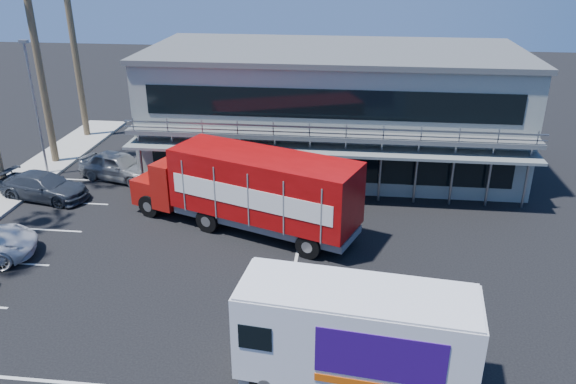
# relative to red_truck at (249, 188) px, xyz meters

# --- Properties ---
(ground) EXTENTS (120.00, 120.00, 0.00)m
(ground) POSITION_rel_red_truck_xyz_m (0.55, -5.29, -2.20)
(ground) COLOR black
(ground) RESTS_ON ground
(building) EXTENTS (22.40, 12.00, 7.30)m
(building) POSITION_rel_red_truck_xyz_m (3.55, 9.64, 1.46)
(building) COLOR gray
(building) RESTS_ON ground
(light_pole_far) EXTENTS (0.50, 0.25, 8.09)m
(light_pole_far) POSITION_rel_red_truck_xyz_m (-13.65, 5.71, 2.31)
(light_pole_far) COLOR gray
(light_pole_far) RESTS_ON ground
(red_truck) EXTENTS (12.03, 6.80, 3.99)m
(red_truck) POSITION_rel_red_truck_xyz_m (0.00, 0.00, 0.00)
(red_truck) COLOR maroon
(red_truck) RESTS_ON ground
(white_van) EXTENTS (7.45, 3.27, 3.53)m
(white_van) POSITION_rel_red_truck_xyz_m (5.13, -10.29, -0.32)
(white_van) COLOR white
(white_van) RESTS_ON ground
(parked_car_d) EXTENTS (5.32, 2.94, 1.46)m
(parked_car_d) POSITION_rel_red_truck_xyz_m (-11.95, 2.31, -1.47)
(parked_car_d) COLOR #2C313A
(parked_car_d) RESTS_ON ground
(parked_car_e) EXTENTS (5.32, 3.30, 1.69)m
(parked_car_e) POSITION_rel_red_truck_xyz_m (-8.95, 5.51, -1.35)
(parked_car_e) COLOR slate
(parked_car_e) RESTS_ON ground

